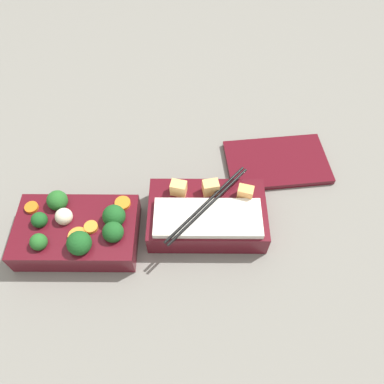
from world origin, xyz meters
The scene contains 4 objects.
ground_plane centered at (0.00, 0.00, 0.00)m, with size 3.00×3.00×0.00m, color slate.
bento_tray_vegetable centered at (-0.13, -0.01, 0.03)m, with size 0.22×0.13×0.08m.
bento_tray_rice centered at (0.10, 0.02, 0.03)m, with size 0.22×0.17×0.08m.
bento_lid centered at (0.25, 0.17, 0.01)m, with size 0.21×0.13×0.01m, color #510F19.
Camera 1 is at (0.08, -0.33, 0.63)m, focal length 35.00 mm.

